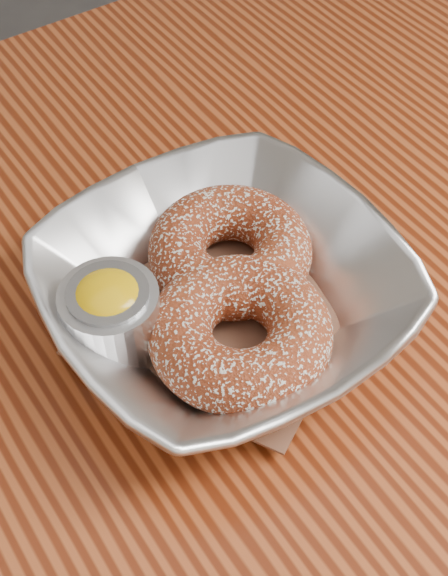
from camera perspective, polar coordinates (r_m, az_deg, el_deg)
table at (r=0.54m, az=-2.71°, el=-14.59°), size 1.20×0.80×0.75m
serving_bowl at (r=0.47m, az=0.00°, el=-0.34°), size 0.21×0.21×0.05m
parchment at (r=0.49m, az=0.00°, el=-1.58°), size 0.20×0.20×0.00m
donut_back at (r=0.49m, az=0.44°, el=2.70°), size 0.12×0.12×0.04m
donut_front at (r=0.45m, az=1.14°, el=-3.16°), size 0.13×0.13×0.04m
ramekin at (r=0.46m, az=-8.02°, el=-1.95°), size 0.06×0.06×0.05m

